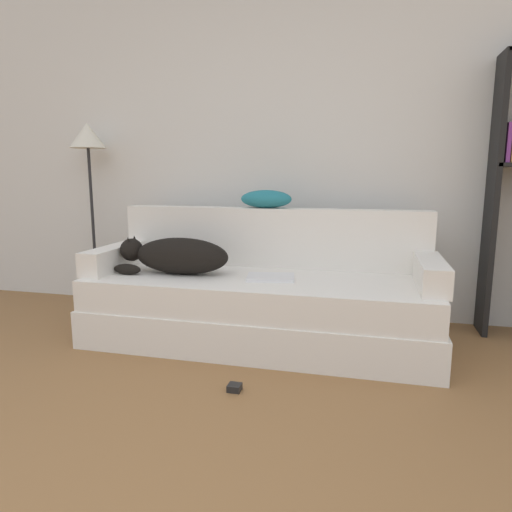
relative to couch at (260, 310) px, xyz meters
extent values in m
cube|color=silver|center=(-0.07, 0.74, 1.14)|extent=(6.84, 0.06, 2.70)
cube|color=silver|center=(0.00, 0.00, -0.09)|extent=(2.20, 0.85, 0.24)
cube|color=silver|center=(0.00, -0.01, 0.12)|extent=(2.16, 0.81, 0.20)
cube|color=silver|center=(0.00, 0.36, 0.43)|extent=(2.16, 0.15, 0.41)
cube|color=silver|center=(-1.03, -0.01, 0.30)|extent=(0.15, 0.66, 0.16)
cube|color=silver|center=(1.03, -0.01, 0.30)|extent=(0.15, 0.66, 0.16)
ellipsoid|color=black|center=(-0.51, -0.05, 0.34)|extent=(0.64, 0.24, 0.24)
sphere|color=black|center=(-0.87, -0.05, 0.37)|extent=(0.15, 0.15, 0.15)
cone|color=black|center=(-0.87, -0.09, 0.42)|extent=(0.05, 0.05, 0.07)
cone|color=black|center=(-0.87, -0.01, 0.42)|extent=(0.05, 0.05, 0.07)
ellipsoid|color=black|center=(-0.85, -0.16, 0.26)|extent=(0.19, 0.06, 0.07)
cube|color=silver|center=(0.08, -0.04, 0.23)|extent=(0.33, 0.28, 0.02)
ellipsoid|color=teal|center=(-0.04, 0.36, 0.70)|extent=(0.36, 0.19, 0.13)
cube|color=black|center=(1.45, 0.56, 0.71)|extent=(0.04, 0.26, 1.84)
cube|color=#753384|center=(1.49, 0.54, 1.06)|extent=(0.02, 0.20, 0.25)
cube|color=olive|center=(1.53, 0.54, 1.06)|extent=(0.03, 0.20, 0.25)
cylinder|color=#232326|center=(-1.54, 0.52, -0.20)|extent=(0.28, 0.28, 0.02)
cylinder|color=#232326|center=(-1.54, 0.52, 0.44)|extent=(0.02, 0.02, 1.26)
cone|color=silver|center=(-1.54, 0.52, 1.17)|extent=(0.29, 0.29, 0.20)
cube|color=black|center=(0.04, -0.71, -0.20)|extent=(0.07, 0.07, 0.03)
camera|label=1|loc=(0.67, -2.77, 0.86)|focal=32.00mm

